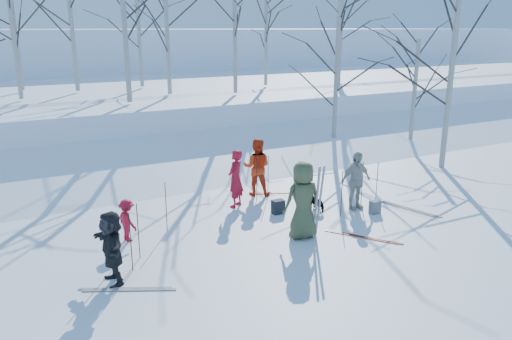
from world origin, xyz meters
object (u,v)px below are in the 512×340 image
dog (317,203)px  skier_red_seated (127,220)px  skier_cream_east (356,181)px  backpack_dark (278,207)px  skier_redor_behind (257,167)px  skier_red_north (236,179)px  backpack_red (306,198)px  backpack_grey (375,207)px  skier_olive_center (303,200)px  skier_grey_west (112,247)px

dog → skier_red_seated: bearing=-19.5°
skier_cream_east → backpack_dark: bearing=162.6°
skier_redor_behind → skier_red_north: bearing=66.1°
skier_red_seated → dog: (5.35, -0.51, -0.28)m
backpack_red → backpack_grey: (1.32, -1.57, -0.02)m
skier_olive_center → backpack_dark: size_ratio=4.95×
skier_redor_behind → skier_red_seated: 4.81m
backpack_red → skier_redor_behind: bearing=120.1°
skier_olive_center → backpack_red: skier_olive_center is taller
skier_red_north → backpack_red: size_ratio=4.10×
skier_redor_behind → skier_cream_east: bearing=161.6°
skier_red_seated → skier_red_north: bearing=-90.1°
skier_red_seated → dog: size_ratio=1.75×
backpack_grey → backpack_dark: bearing=152.0°
skier_grey_west → backpack_dark: size_ratio=3.93×
skier_cream_east → backpack_dark: size_ratio=4.29×
skier_red_seated → backpack_dark: (4.26, -0.13, -0.34)m
skier_olive_center → skier_redor_behind: skier_olive_center is taller
skier_cream_east → skier_grey_west: (-7.24, -1.13, -0.07)m
skier_grey_west → backpack_red: size_ratio=3.74×
backpack_red → skier_red_seated: bearing=-178.5°
skier_redor_behind → skier_red_seated: size_ratio=1.69×
skier_olive_center → skier_red_north: skier_olive_center is taller
skier_redor_behind → backpack_red: 1.87m
skier_grey_west → skier_red_seated: bearing=157.0°
skier_redor_behind → backpack_dark: skier_redor_behind is taller
dog → skier_red_north: bearing=-52.0°
skier_redor_behind → backpack_dark: bearing=115.7°
skier_grey_west → backpack_grey: 7.55m
skier_olive_center → skier_grey_west: bearing=6.8°
skier_olive_center → backpack_dark: (0.32, 1.74, -0.79)m
backpack_dark → backpack_grey: bearing=-28.0°
skier_redor_behind → backpack_dark: size_ratio=4.54×
skier_red_north → skier_redor_behind: skier_redor_behind is taller
skier_cream_east → backpack_red: size_ratio=4.08×
skier_redor_behind → backpack_dark: 1.92m
skier_red_north → backpack_grey: skier_red_north is taller
skier_red_north → skier_cream_east: bearing=111.9°
dog → backpack_dark: dog is taller
skier_redor_behind → skier_cream_east: (1.92, -2.49, -0.05)m
skier_grey_west → backpack_dark: 5.42m
skier_redor_behind → skier_cream_east: size_ratio=1.06×
skier_olive_center → skier_redor_behind: (0.58, 3.51, -0.08)m
backpack_red → backpack_grey: backpack_red is taller
skier_red_north → skier_cream_east: size_ratio=1.00×
skier_red_north → skier_redor_behind: size_ratio=0.95×
skier_grey_west → dog: skier_grey_west is taller
backpack_grey → skier_red_seated: bearing=167.9°
skier_olive_center → skier_redor_behind: bearing=-93.9°
skier_redor_behind → skier_red_seated: skier_redor_behind is taller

